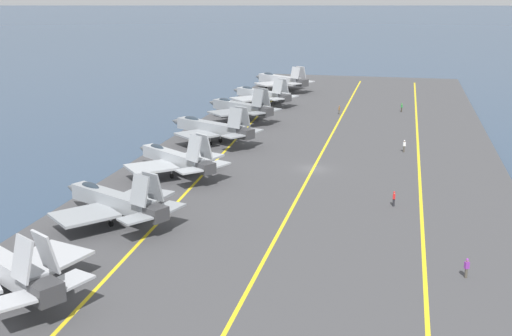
{
  "coord_description": "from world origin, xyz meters",
  "views": [
    {
      "loc": [
        -81.8,
        -11.08,
        23.37
      ],
      "look_at": [
        -10.15,
        5.49,
        2.9
      ],
      "focal_mm": 45.0,
      "sensor_mm": 36.0,
      "label": 1
    }
  ],
  "objects": [
    {
      "name": "crew_brown_vest",
      "position": [
        39.61,
        0.65,
        1.32
      ],
      "size": [
        0.42,
        0.32,
        1.67
      ],
      "color": "#4C473D",
      "rests_on": "carrier_deck"
    },
    {
      "name": "crew_red_vest",
      "position": [
        -13.31,
        -10.78,
        1.35
      ],
      "size": [
        0.39,
        0.28,
        1.72
      ],
      "color": "#232328",
      "rests_on": "carrier_deck"
    },
    {
      "name": "deck_stripe_edge_line",
      "position": [
        0.0,
        13.76,
        0.4
      ],
      "size": [
        174.57,
        8.97,
        0.01
      ],
      "primitive_type": "cube",
      "rotation": [
        0.0,
        0.0,
        0.05
      ],
      "color": "yellow",
      "rests_on": "carrier_deck"
    },
    {
      "name": "parked_jet_second",
      "position": [
        -42.08,
        18.04,
        2.97
      ],
      "size": [
        13.64,
        15.39,
        6.53
      ],
      "color": "#A8AAAF",
      "rests_on": "carrier_deck"
    },
    {
      "name": "deck_stripe_foul_line",
      "position": [
        0.0,
        -13.76,
        0.4
      ],
      "size": [
        174.76,
        1.04,
        0.01
      ],
      "primitive_type": "cube",
      "rotation": [
        0.0,
        0.0,
        0.0
      ],
      "color": "yellow",
      "rests_on": "carrier_deck"
    },
    {
      "name": "parked_jet_third",
      "position": [
        -24.79,
        16.92,
        2.68
      ],
      "size": [
        13.61,
        15.06,
        6.07
      ],
      "color": "gray",
      "rests_on": "carrier_deck"
    },
    {
      "name": "deck_stripe_centerline",
      "position": [
        0.0,
        0.0,
        0.4
      ],
      "size": [
        174.76,
        0.36,
        0.01
      ],
      "primitive_type": "cube",
      "color": "yellow",
      "rests_on": "carrier_deck"
    },
    {
      "name": "parked_jet_seventh",
      "position": [
        46.63,
        17.53,
        2.57
      ],
      "size": [
        13.76,
        15.69,
        5.88
      ],
      "color": "#9EA3A8",
      "rests_on": "carrier_deck"
    },
    {
      "name": "parked_jet_sixth",
      "position": [
        28.79,
        17.5,
        2.96
      ],
      "size": [
        12.77,
        15.27,
        6.48
      ],
      "color": "gray",
      "rests_on": "carrier_deck"
    },
    {
      "name": "crew_green_vest",
      "position": [
        44.69,
        -10.94,
        1.38
      ],
      "size": [
        0.43,
        0.35,
        1.79
      ],
      "color": "#383328",
      "rests_on": "carrier_deck"
    },
    {
      "name": "parked_jet_fifth",
      "position": [
        11.05,
        17.5,
        2.87
      ],
      "size": [
        12.54,
        16.56,
        6.31
      ],
      "color": "gray",
      "rests_on": "carrier_deck"
    },
    {
      "name": "carrier_deck",
      "position": [
        0.0,
        0.0,
        0.2
      ],
      "size": [
        194.18,
        50.02,
        0.4
      ],
      "primitive_type": "cube",
      "color": "#424244",
      "rests_on": "ground"
    },
    {
      "name": "crew_white_vest",
      "position": [
        11.95,
        -11.68,
        1.4
      ],
      "size": [
        0.39,
        0.45,
        1.82
      ],
      "color": "#4C473D",
      "rests_on": "carrier_deck"
    },
    {
      "name": "crew_purple_vest",
      "position": [
        -30.5,
        -17.04,
        1.35
      ],
      "size": [
        0.43,
        0.46,
        1.73
      ],
      "color": "#4C473D",
      "rests_on": "carrier_deck"
    },
    {
      "name": "parked_jet_eighth",
      "position": [
        66.22,
        17.25,
        2.96
      ],
      "size": [
        13.73,
        15.98,
        6.14
      ],
      "color": "#A8AAAF",
      "rests_on": "carrier_deck"
    },
    {
      "name": "ground_plane",
      "position": [
        0.0,
        0.0,
        0.0
      ],
      "size": [
        2000.0,
        2000.0,
        0.0
      ],
      "primitive_type": "plane",
      "color": "#2D425B"
    },
    {
      "name": "parked_jet_fourth",
      "position": [
        -7.26,
        16.76,
        2.68
      ],
      "size": [
        13.3,
        14.79,
        6.23
      ],
      "color": "#9EA3A8",
      "rests_on": "carrier_deck"
    }
  ]
}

